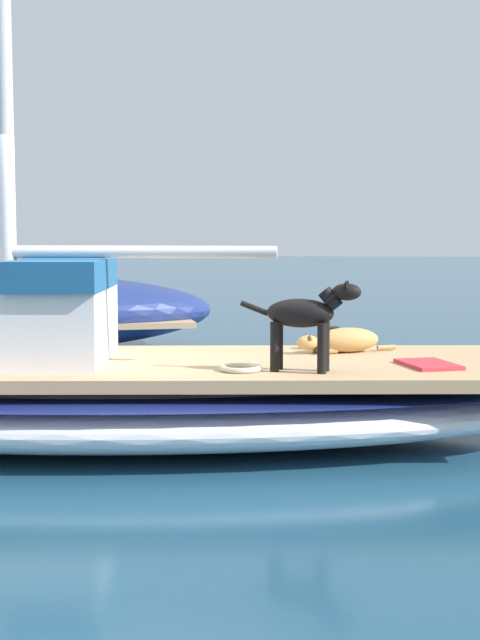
{
  "coord_description": "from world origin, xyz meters",
  "views": [
    {
      "loc": [
        -7.3,
        -1.84,
        1.71
      ],
      "look_at": [
        0.0,
        -1.0,
        1.01
      ],
      "focal_mm": 51.25,
      "sensor_mm": 36.0,
      "label": 1
    }
  ],
  "objects_px": {
    "dog_tan": "(343,341)",
    "mooring_buoy": "(38,339)",
    "sailboat_main": "(120,400)",
    "dog_black": "(306,316)",
    "deck_towel": "(428,364)",
    "deck_winch": "(331,339)",
    "coiled_rope": "(241,368)"
  },
  "relations": [
    {
      "from": "coiled_rope",
      "to": "deck_towel",
      "type": "bearing_deg",
      "value": -73.89
    },
    {
      "from": "dog_tan",
      "to": "mooring_buoy",
      "type": "distance_m",
      "value": 6.09
    },
    {
      "from": "sailboat_main",
      "to": "coiled_rope",
      "type": "distance_m",
      "value": 1.19
    },
    {
      "from": "sailboat_main",
      "to": "deck_winch",
      "type": "distance_m",
      "value": 2.0
    },
    {
      "from": "dog_tan",
      "to": "deck_winch",
      "type": "height_order",
      "value": "dog_tan"
    },
    {
      "from": "sailboat_main",
      "to": "dog_black",
      "type": "relative_size",
      "value": 8.0
    },
    {
      "from": "sailboat_main",
      "to": "dog_black",
      "type": "xyz_separation_m",
      "value": [
        -0.41,
        -1.55,
        0.75
      ]
    },
    {
      "from": "dog_black",
      "to": "deck_towel",
      "type": "distance_m",
      "value": 1.11
    },
    {
      "from": "dog_black",
      "to": "coiled_rope",
      "type": "distance_m",
      "value": 0.64
    },
    {
      "from": "sailboat_main",
      "to": "mooring_buoy",
      "type": "bearing_deg",
      "value": 25.92
    },
    {
      "from": "sailboat_main",
      "to": "deck_winch",
      "type": "height_order",
      "value": "deck_winch"
    },
    {
      "from": "coiled_rope",
      "to": "deck_towel",
      "type": "height_order",
      "value": "coiled_rope"
    },
    {
      "from": "mooring_buoy",
      "to": "coiled_rope",
      "type": "bearing_deg",
      "value": -147.38
    },
    {
      "from": "dog_black",
      "to": "mooring_buoy",
      "type": "relative_size",
      "value": 2.13
    },
    {
      "from": "mooring_buoy",
      "to": "dog_tan",
      "type": "bearing_deg",
      "value": -135.15
    },
    {
      "from": "dog_tan",
      "to": "deck_towel",
      "type": "bearing_deg",
      "value": -138.27
    },
    {
      "from": "sailboat_main",
      "to": "mooring_buoy",
      "type": "relative_size",
      "value": 17.03
    },
    {
      "from": "deck_towel",
      "to": "mooring_buoy",
      "type": "bearing_deg",
      "value": 44.4
    },
    {
      "from": "dog_black",
      "to": "deck_towel",
      "type": "relative_size",
      "value": 1.67
    },
    {
      "from": "deck_towel",
      "to": "dog_black",
      "type": "bearing_deg",
      "value": 112.14
    },
    {
      "from": "deck_winch",
      "to": "coiled_rope",
      "type": "relative_size",
      "value": 0.65
    },
    {
      "from": "dog_tan",
      "to": "mooring_buoy",
      "type": "height_order",
      "value": "dog_tan"
    },
    {
      "from": "dog_tan",
      "to": "deck_towel",
      "type": "relative_size",
      "value": 1.61
    },
    {
      "from": "dog_tan",
      "to": "mooring_buoy",
      "type": "bearing_deg",
      "value": 44.85
    },
    {
      "from": "dog_black",
      "to": "mooring_buoy",
      "type": "distance_m",
      "value": 6.82
    },
    {
      "from": "dog_tan",
      "to": "dog_black",
      "type": "xyz_separation_m",
      "value": [
        -1.15,
        0.28,
        0.32
      ]
    },
    {
      "from": "coiled_rope",
      "to": "deck_towel",
      "type": "relative_size",
      "value": 0.58
    },
    {
      "from": "sailboat_main",
      "to": "mooring_buoy",
      "type": "distance_m",
      "value": 5.61
    },
    {
      "from": "dog_black",
      "to": "mooring_buoy",
      "type": "xyz_separation_m",
      "value": [
        5.45,
        4.0,
        -0.86
      ]
    },
    {
      "from": "dog_tan",
      "to": "dog_black",
      "type": "distance_m",
      "value": 1.22
    },
    {
      "from": "dog_tan",
      "to": "coiled_rope",
      "type": "distance_m",
      "value": 1.41
    },
    {
      "from": "deck_winch",
      "to": "deck_towel",
      "type": "bearing_deg",
      "value": -140.51
    }
  ]
}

